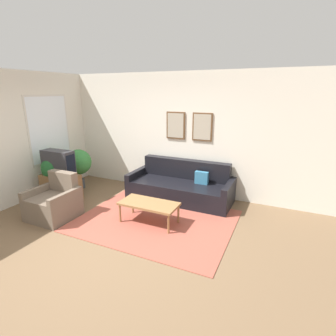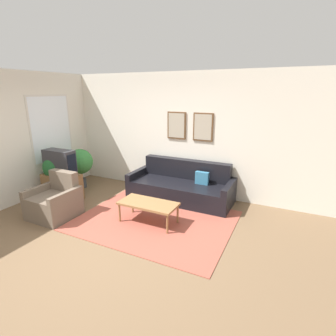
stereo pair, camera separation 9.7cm
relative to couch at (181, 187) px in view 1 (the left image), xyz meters
The scene contains 11 objects.
ground_plane 2.09m from the couch, 103.76° to the right, with size 16.00×16.00×0.00m, color brown.
area_rug 1.19m from the couch, 91.49° to the right, with size 2.76×2.14×0.01m.
wall_back 1.26m from the couch, 136.57° to the left, with size 8.00×0.09×2.70m.
wall_left_window 3.50m from the couch, 155.51° to the right, with size 0.08×8.00×2.70m.
couch is the anchor object (origin of this frame).
coffee_table 1.27m from the couch, 94.41° to the right, with size 1.04×0.50×0.39m.
tv_stand 2.61m from the couch, 154.37° to the right, with size 0.83×0.42×0.56m.
tv 2.66m from the couch, 154.35° to the right, with size 0.72×0.28×0.54m.
armchair 2.56m from the couch, 135.25° to the right, with size 0.78×0.76×0.82m.
potted_plant_tall 2.75m from the couch, 157.91° to the right, with size 0.64×0.64×1.00m.
potted_plant_by_window 2.55m from the couch, behind, with size 0.60×0.60×0.96m.
Camera 1 is at (2.50, -2.98, 2.29)m, focal length 28.00 mm.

